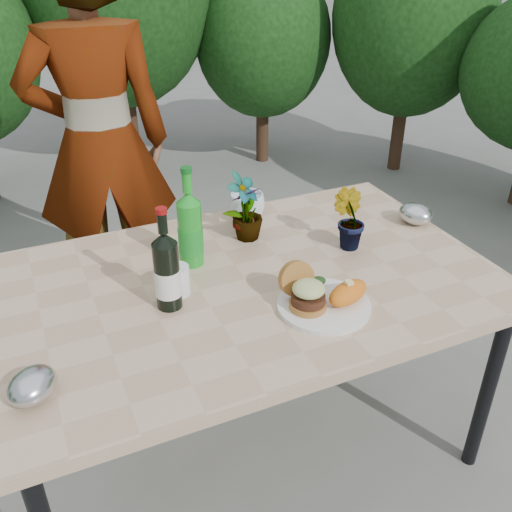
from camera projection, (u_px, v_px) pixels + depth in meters
name	position (u px, v px, depth m)	size (l,w,h in m)	color
ground	(248.00, 441.00, 2.21)	(80.00, 80.00, 0.00)	slate
patio_table	(246.00, 294.00, 1.86)	(1.60, 1.00, 0.75)	tan
shrub_hedge	(222.00, 56.00, 2.91)	(6.93, 5.15, 2.25)	#382316
dinner_plate	(324.00, 305.00, 1.69)	(0.28, 0.28, 0.01)	white
burger_stack	(305.00, 291.00, 1.66)	(0.11, 0.16, 0.11)	#B7722D
sweet_potato	(348.00, 293.00, 1.68)	(0.15, 0.08, 0.06)	orange
grilled_veg	(314.00, 283.00, 1.76)	(0.08, 0.05, 0.03)	olive
wine_bottle	(167.00, 272.00, 1.64)	(0.08, 0.08, 0.32)	black
sparkling_water	(190.00, 230.00, 1.85)	(0.08, 0.08, 0.34)	#1C9A23
plastic_cup	(178.00, 280.00, 1.74)	(0.07, 0.07, 0.10)	white
seedling_left	(243.00, 207.00, 1.99)	(0.13, 0.09, 0.26)	#1E501B
seedling_mid	(349.00, 220.00, 1.96)	(0.12, 0.09, 0.21)	#26521C
seedling_right	(247.00, 213.00, 2.02)	(0.11, 0.11, 0.20)	#2A581E
blue_bowl	(247.00, 207.00, 2.17)	(0.14, 0.14, 0.11)	white
foil_packet_left	(32.00, 386.00, 1.36)	(0.13, 0.11, 0.08)	#B0B1B7
foil_packet_right	(416.00, 214.00, 2.15)	(0.13, 0.11, 0.08)	silver
person	(100.00, 145.00, 2.53)	(0.64, 0.42, 1.76)	#975D4B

